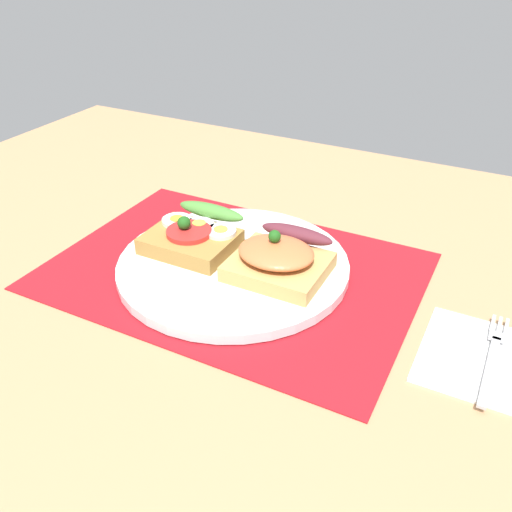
{
  "coord_description": "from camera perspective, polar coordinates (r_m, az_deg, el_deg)",
  "views": [
    {
      "loc": [
        27.39,
        -47.33,
        35.84
      ],
      "look_at": [
        3.0,
        0.0,
        3.01
      ],
      "focal_mm": 38.76,
      "sensor_mm": 36.0,
      "label": 1
    }
  ],
  "objects": [
    {
      "name": "napkin",
      "position": [
        0.57,
        23.26,
        -9.92
      ],
      "size": [
        13.18,
        12.11,
        0.6
      ],
      "primitive_type": "cube",
      "color": "white",
      "rests_on": "ground_plane"
    },
    {
      "name": "placemat",
      "position": [
        0.65,
        -2.34,
        -1.5
      ],
      "size": [
        42.26,
        30.13,
        0.3
      ],
      "primitive_type": "cube",
      "color": "#A4151E",
      "rests_on": "ground_plane"
    },
    {
      "name": "plate",
      "position": [
        0.65,
        -2.36,
        -0.94
      ],
      "size": [
        27.07,
        27.07,
        1.21
      ],
      "primitive_type": "cylinder",
      "color": "white",
      "rests_on": "placemat"
    },
    {
      "name": "sandwich_salmon",
      "position": [
        0.62,
        2.38,
        -0.25
      ],
      "size": [
        10.52,
        10.59,
        5.05
      ],
      "color": "tan",
      "rests_on": "plate"
    },
    {
      "name": "ground_plane",
      "position": [
        0.66,
        -2.31,
        -2.77
      ],
      "size": [
        120.0,
        90.0,
        3.2
      ],
      "primitive_type": "cube",
      "color": "tan"
    },
    {
      "name": "fork",
      "position": [
        0.57,
        23.25,
        -9.36
      ],
      "size": [
        1.62,
        13.67,
        0.32
      ],
      "color": "#B7B7BC",
      "rests_on": "napkin"
    },
    {
      "name": "sandwich_egg_tomato",
      "position": [
        0.67,
        -6.27,
        2.29
      ],
      "size": [
        10.38,
        9.64,
        4.21
      ],
      "color": "#A17638",
      "rests_on": "plate"
    }
  ]
}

